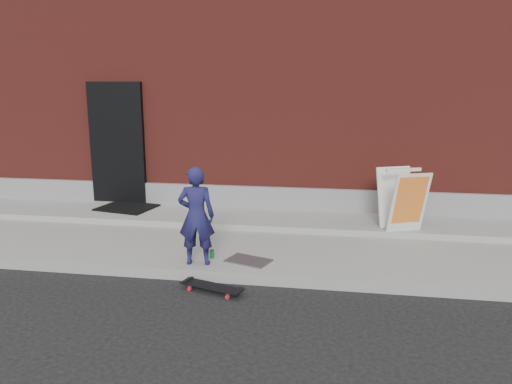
% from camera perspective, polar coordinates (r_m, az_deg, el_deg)
% --- Properties ---
extents(ground, '(80.00, 80.00, 0.00)m').
position_cam_1_polar(ground, '(6.53, -4.62, -10.31)').
color(ground, black).
rests_on(ground, ground).
extents(sidewalk, '(20.00, 3.00, 0.15)m').
position_cam_1_polar(sidewalk, '(7.87, -2.01, -5.64)').
color(sidewalk, gray).
rests_on(sidewalk, ground).
extents(apron, '(20.00, 1.20, 0.10)m').
position_cam_1_polar(apron, '(8.68, -0.85, -3.03)').
color(apron, gray).
rests_on(apron, sidewalk).
extents(building, '(20.00, 8.10, 5.00)m').
position_cam_1_polar(building, '(12.91, 2.78, 12.38)').
color(building, maroon).
rests_on(building, ground).
extents(child, '(0.52, 0.38, 1.32)m').
position_cam_1_polar(child, '(6.58, -6.83, -2.74)').
color(child, '#1B1948').
rests_on(child, sidewalk).
extents(skateboard, '(0.80, 0.43, 0.09)m').
position_cam_1_polar(skateboard, '(6.23, -5.07, -10.74)').
color(skateboard, red).
rests_on(skateboard, ground).
extents(pizza_sign, '(0.80, 0.86, 0.97)m').
position_cam_1_polar(pizza_sign, '(8.08, 16.40, -0.81)').
color(pizza_sign, silver).
rests_on(pizza_sign, apron).
extents(soda_can, '(0.07, 0.07, 0.11)m').
position_cam_1_polar(soda_can, '(6.94, -5.06, -7.06)').
color(soda_can, '#1C8D40').
rests_on(soda_can, sidewalk).
extents(doormat, '(1.10, 0.96, 0.03)m').
position_cam_1_polar(doormat, '(9.47, -14.53, -1.72)').
color(doormat, black).
rests_on(doormat, apron).
extents(utility_plate, '(0.66, 0.54, 0.02)m').
position_cam_1_polar(utility_plate, '(6.81, -0.86, -7.84)').
color(utility_plate, '#56565B').
rests_on(utility_plate, sidewalk).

